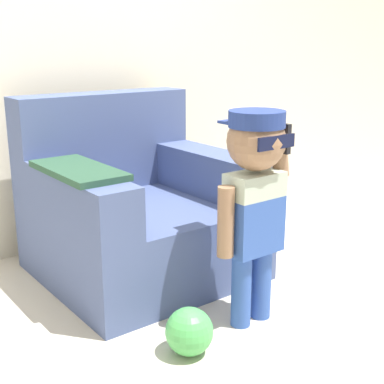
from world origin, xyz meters
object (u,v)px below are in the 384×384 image
Objects in this scene: person_child at (254,186)px; toy_ball at (189,331)px; armchair at (136,211)px; side_table at (254,197)px.

toy_ball is at bearing -173.56° from person_child.
toy_ball is at bearing -108.28° from armchair.
toy_ball is (-0.28, -0.86, -0.24)m from armchair.
armchair is 0.90m from side_table.
armchair is 0.88m from person_child.
toy_ball is (-1.18, -0.86, -0.16)m from side_table.
person_child is (0.10, -0.82, 0.30)m from armchair.
person_child is at bearing -83.04° from armchair.
armchair reaches higher than side_table.
person_child is at bearing 6.44° from toy_ball.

